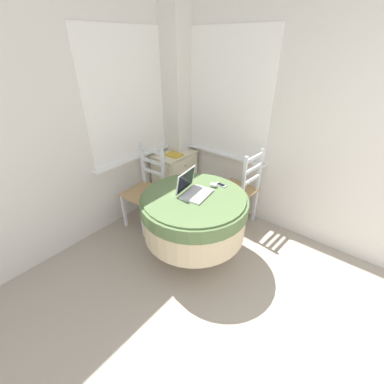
{
  "coord_description": "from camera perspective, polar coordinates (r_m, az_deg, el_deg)",
  "views": [
    {
      "loc": [
        -0.51,
        0.86,
        2.03
      ],
      "look_at": [
        1.28,
        2.32,
        0.69
      ],
      "focal_mm": 24.0,
      "sensor_mm": 36.0,
      "label": 1
    }
  ],
  "objects": [
    {
      "name": "corner_room_shell",
      "position": [
        2.37,
        3.98,
        11.7
      ],
      "size": [
        4.48,
        5.22,
        2.55
      ],
      "color": "silver",
      "rests_on": "ground_plane"
    },
    {
      "name": "round_dining_table",
      "position": [
        2.55,
        0.49,
        -4.56
      ],
      "size": [
        1.04,
        1.04,
        0.76
      ],
      "color": "#4C3D2D",
      "rests_on": "ground_plane"
    },
    {
      "name": "laptop",
      "position": [
        2.46,
        0.2,
        0.61
      ],
      "size": [
        0.34,
        0.3,
        0.23
      ],
      "color": "silver",
      "rests_on": "round_dining_table"
    },
    {
      "name": "computer_mouse",
      "position": [
        2.6,
        4.79,
        1.59
      ],
      "size": [
        0.05,
        0.08,
        0.04
      ],
      "color": "silver",
      "rests_on": "round_dining_table"
    },
    {
      "name": "cell_phone",
      "position": [
        2.64,
        6.46,
        1.58
      ],
      "size": [
        0.07,
        0.12,
        0.01
      ],
      "color": "#B2B7BC",
      "rests_on": "round_dining_table"
    },
    {
      "name": "dining_chair_near_back_window",
      "position": [
        3.18,
        -10.17,
        0.43
      ],
      "size": [
        0.45,
        0.41,
        1.0
      ],
      "color": "tan",
      "rests_on": "ground_plane"
    },
    {
      "name": "dining_chair_near_right_window",
      "position": [
        3.19,
        10.54,
        0.48
      ],
      "size": [
        0.42,
        0.47,
        1.0
      ],
      "color": "tan",
      "rests_on": "ground_plane"
    },
    {
      "name": "corner_cabinet",
      "position": [
        3.7,
        -3.77,
        3.45
      ],
      "size": [
        0.59,
        0.41,
        0.72
      ],
      "color": "beige",
      "rests_on": "ground_plane"
    },
    {
      "name": "book_on_cabinet",
      "position": [
        3.47,
        -3.97,
        8.27
      ],
      "size": [
        0.16,
        0.2,
        0.02
      ],
      "color": "gold",
      "rests_on": "corner_cabinet"
    }
  ]
}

